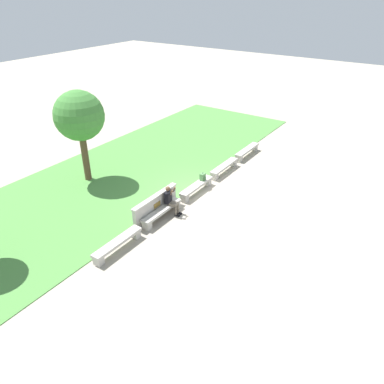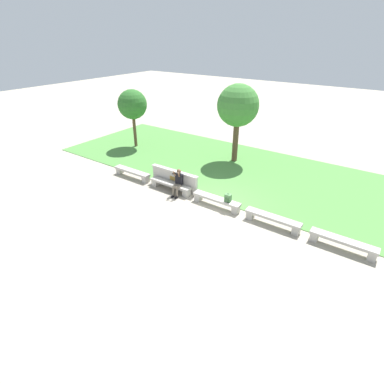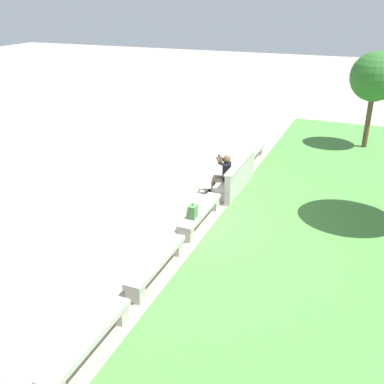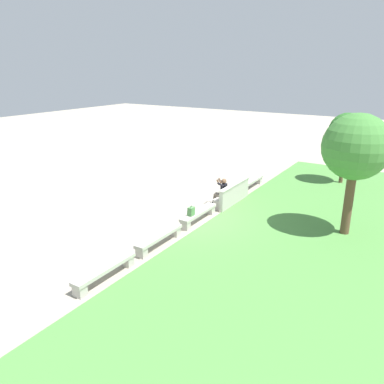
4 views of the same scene
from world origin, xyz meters
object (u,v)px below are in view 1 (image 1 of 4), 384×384
at_px(bench_near, 162,212).
at_px(backpack, 203,177).
at_px(bench_mid, 196,187).
at_px(bench_far, 224,167).
at_px(bench_main, 118,244).
at_px(person_photographer, 171,199).
at_px(bench_end, 247,151).
at_px(tree_left_background, 79,117).

distance_m(bench_near, backpack, 3.31).
height_order(bench_near, bench_mid, same).
bearing_deg(bench_far, bench_mid, 180.00).
xyz_separation_m(bench_near, bench_far, (5.44, 0.00, 0.00)).
height_order(bench_main, person_photographer, person_photographer).
xyz_separation_m(bench_end, tree_left_background, (-7.41, 5.47, 3.08)).
relative_size(bench_near, bench_end, 1.00).
relative_size(bench_far, bench_end, 1.00).
relative_size(bench_end, backpack, 5.53).
distance_m(bench_near, bench_mid, 2.72).
bearing_deg(bench_mid, bench_near, 180.00).
bearing_deg(bench_main, bench_far, 0.00).
height_order(bench_mid, person_photographer, person_photographer).
bearing_deg(bench_far, bench_near, 180.00).
bearing_deg(tree_left_background, bench_near, -97.84).
distance_m(backpack, tree_left_background, 6.64).
relative_size(bench_main, bench_far, 1.00).
bearing_deg(bench_end, person_photographer, -179.42).
relative_size(bench_main, bench_end, 1.00).
bearing_deg(tree_left_background, bench_mid, -70.19).
bearing_deg(bench_main, bench_mid, 0.00).
bearing_deg(bench_far, person_photographer, -179.10).
height_order(bench_mid, bench_far, same).
height_order(bench_end, person_photographer, person_photographer).
bearing_deg(bench_mid, bench_end, 0.00).
distance_m(bench_far, backpack, 2.17).
relative_size(bench_main, tree_left_background, 0.51).
relative_size(person_photographer, tree_left_background, 0.28).
distance_m(bench_main, tree_left_background, 7.17).
relative_size(bench_far, tree_left_background, 0.51).
relative_size(person_photographer, backpack, 3.08).
bearing_deg(bench_near, bench_far, 0.00).
distance_m(bench_main, backpack, 6.03).
distance_m(person_photographer, backpack, 2.75).
height_order(bench_end, backpack, backpack).
height_order(backpack, tree_left_background, tree_left_background).
xyz_separation_m(bench_main, person_photographer, (3.27, -0.08, 0.43)).
height_order(bench_end, tree_left_background, tree_left_background).
bearing_deg(bench_near, tree_left_background, 82.16).
bearing_deg(backpack, person_photographer, -178.39).
bearing_deg(bench_near, backpack, 0.01).
relative_size(bench_end, person_photographer, 1.79).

